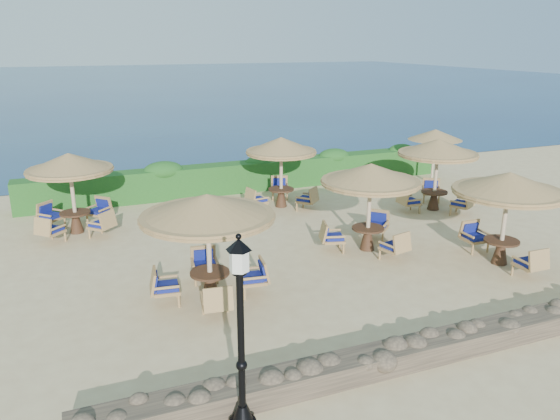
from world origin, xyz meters
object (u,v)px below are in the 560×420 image
Objects in this scene: cafe_set_3 at (71,179)px; cafe_set_5 at (437,159)px; cafe_set_2 at (508,194)px; extra_parasol at (435,135)px; lamp_post at (241,345)px; cafe_set_1 at (370,187)px; cafe_set_0 at (208,224)px; cafe_set_4 at (281,158)px.

cafe_set_3 is 0.94× the size of cafe_set_5.
extra_parasol is at bearing 65.38° from cafe_set_2.
cafe_set_1 is at bearing 46.16° from lamp_post.
lamp_post is 4.85m from cafe_set_0.
cafe_set_4 is 0.95× the size of cafe_set_5.
cafe_set_1 and cafe_set_3 have the same top height.
cafe_set_5 is (4.37, 2.63, -0.01)m from cafe_set_1.
extra_parasol is 0.82× the size of cafe_set_1.
cafe_set_2 is (8.88, 3.87, 0.49)m from lamp_post.
cafe_set_4 is 5.68m from cafe_set_5.
cafe_set_2 is (8.15, -0.91, 0.13)m from cafe_set_0.
extra_parasol is at bearing 3.66° from cafe_set_3.
cafe_set_2 is 13.14m from cafe_set_3.
extra_parasol is 0.80× the size of cafe_set_2.
cafe_set_3 is (-2.12, 11.06, 0.25)m from lamp_post.
cafe_set_0 is 10.41m from cafe_set_5.
cafe_set_1 and cafe_set_5 have the same top height.
cafe_set_1 is at bearing 141.43° from cafe_set_2.
cafe_set_4 reaches higher than extra_parasol.
cafe_set_3 is (-14.72, -0.94, -0.37)m from extra_parasol.
lamp_post reaches higher than cafe_set_0.
cafe_set_3 is at bearing 146.83° from cafe_set_2.
cafe_set_1 is 5.10m from cafe_set_5.
cafe_set_2 is at bearing -114.62° from extra_parasol.
lamp_post reaches higher than cafe_set_3.
cafe_set_1 is 0.97× the size of cafe_set_2.
extra_parasol is (12.60, 12.00, 0.62)m from lamp_post.
cafe_set_0 is at bearing -148.69° from extra_parasol.
cafe_set_2 is (2.92, -2.33, 0.11)m from cafe_set_1.
extra_parasol is at bearing 41.11° from cafe_set_1.
cafe_set_0 is 5.41m from cafe_set_1.
lamp_post reaches higher than cafe_set_1.
cafe_set_1 is 9.43m from cafe_set_3.
cafe_set_1 is at bearing -81.54° from cafe_set_4.
extra_parasol is 7.44m from cafe_set_4.
cafe_set_0 is at bearing -164.78° from cafe_set_1.
cafe_set_5 is at bearing 22.89° from cafe_set_0.
extra_parasol is 8.94m from cafe_set_2.
cafe_set_1 and cafe_set_4 have the same top height.
cafe_set_5 is (1.45, 4.96, -0.11)m from cafe_set_2.
cafe_set_2 is 1.09× the size of cafe_set_4.
cafe_set_0 is 7.89m from cafe_set_4.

